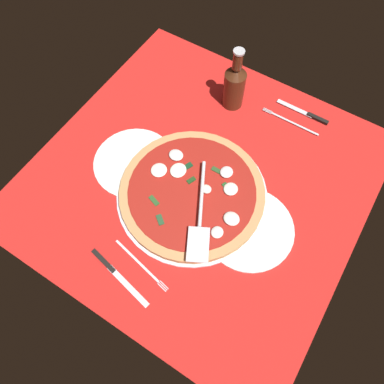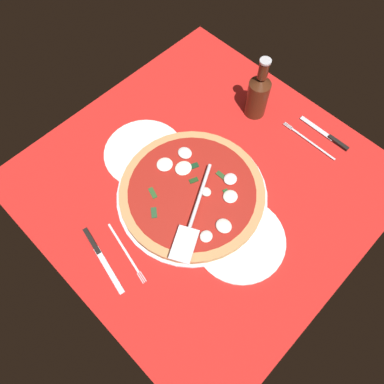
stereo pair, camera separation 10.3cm
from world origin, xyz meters
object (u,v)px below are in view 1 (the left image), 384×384
Objects in this scene: dinner_plate_left at (249,229)px; place_setting_near at (299,118)px; place_setting_far at (128,269)px; pizza_server at (200,215)px; pizza at (192,192)px; dinner_plate_right at (134,163)px; beer_bottle at (234,85)px.

dinner_plate_left is 1.22× the size of place_setting_near.
place_setting_far is at bearing 76.49° from place_setting_near.
place_setting_far is (8.60, 21.09, -4.25)cm from pizza_server.
pizza_server is 47.09cm from place_setting_near.
pizza is 1.81× the size of place_setting_far.
dinner_plate_left is 38.21cm from dinner_plate_right.
dinner_plate_left is 1.13× the size of beer_bottle.
pizza is at bearing -179.32° from dinner_plate_right.
dinner_plate_right is 0.59× the size of pizza.
pizza_server is at bearing 22.56° from dinner_plate_left.
place_setting_far reaches higher than dinner_plate_left.
pizza_server reaches higher than pizza.
place_setting_far is 62.30cm from beer_bottle.
pizza_server is 23.17cm from place_setting_far.
place_setting_near reaches higher than dinner_plate_left.
dinner_plate_left is 13.82cm from pizza_server.
place_setting_near is 0.89× the size of place_setting_far.
beer_bottle is at bearing 105.13° from place_setting_far.
place_setting_near is at bearing 142.32° from pizza_server.
pizza is 1.89× the size of beer_bottle.
pizza reaches higher than dinner_plate_right.
beer_bottle reaches higher than place_setting_near.
place_setting_near reaches higher than dinner_plate_right.
place_setting_near is 69.32cm from place_setting_far.
beer_bottle reaches higher than dinner_plate_left.
place_setting_near is at bearing -164.75° from beer_bottle.
pizza is at bearing 95.78° from place_setting_far.
beer_bottle is (20.85, 5.68, 8.03)cm from place_setting_near.
dinner_plate_left is 33.42cm from place_setting_far.
pizza is at bearing -2.33° from dinner_plate_left.
beer_bottle is (6.82, -34.72, 6.41)cm from pizza.
place_setting_far is 1.04× the size of beer_bottle.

